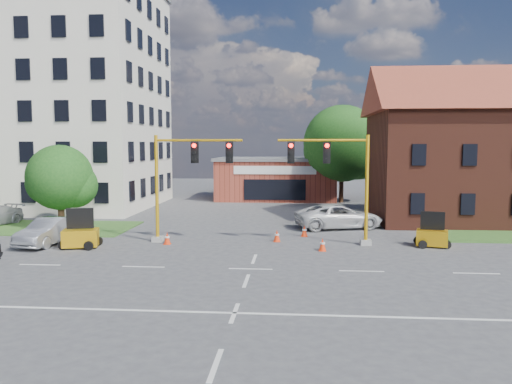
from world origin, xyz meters
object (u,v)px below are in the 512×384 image
signal_mast_west (185,175)px  trailer_east (432,236)px  pickup_white (339,216)px  signal_mast_east (337,176)px  trailer_west (81,236)px

signal_mast_west → trailer_east: size_ratio=3.29×
trailer_east → pickup_white: bearing=144.1°
signal_mast_west → trailer_east: (13.95, -0.22, -3.33)m
signal_mast_east → trailer_west: 14.61m
signal_mast_east → trailer_east: signal_mast_east is taller
signal_mast_west → trailer_west: 6.62m
signal_mast_west → pickup_white: (9.33, 5.62, -3.10)m
signal_mast_east → trailer_east: (5.24, -0.22, -3.33)m
signal_mast_east → trailer_west: (-14.09, -2.06, -3.26)m
signal_mast_east → trailer_west: size_ratio=2.96×
trailer_west → trailer_east: 19.42m
trailer_west → pickup_white: size_ratio=0.36×
signal_mast_east → pickup_white: 6.45m
signal_mast_west → pickup_white: bearing=31.1°
signal_mast_west → signal_mast_east: bearing=0.0°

